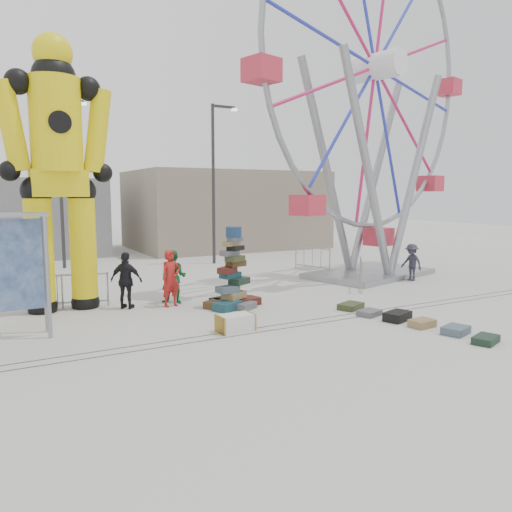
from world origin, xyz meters
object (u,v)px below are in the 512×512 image
lamp_post_right (215,175)px  pedestrian_grey (412,262)px  suitcase_tower (233,285)px  barricade_wheel_back (312,259)px  steamer_trunk (235,323)px  pedestrian_green (174,277)px  barricade_dummy_b (27,295)px  barricade_dummy_c (74,291)px  crash_test_dummy (58,164)px  pedestrian_black (126,280)px  ferris_wheel (374,95)px  pedestrian_red (171,278)px  barricade_wheel_front (361,274)px  lamp_post_left (62,174)px

lamp_post_right → pedestrian_grey: size_ratio=5.25×
suitcase_tower → barricade_wheel_back: suitcase_tower is taller
steamer_trunk → pedestrian_green: (-0.25, 3.96, 0.65)m
barricade_dummy_b → barricade_dummy_c: 1.36m
barricade_dummy_b → barricade_wheel_back: same height
suitcase_tower → crash_test_dummy: size_ratio=0.30×
steamer_trunk → pedestrian_grey: (9.76, 3.33, 0.54)m
barricade_dummy_c → pedestrian_black: (1.41, -0.88, 0.33)m
steamer_trunk → barricade_wheel_back: 10.93m
pedestrian_green → barricade_wheel_back: bearing=62.1°
barricade_dummy_c → pedestrian_grey: (12.97, -1.51, 0.21)m
suitcase_tower → barricade_dummy_b: suitcase_tower is taller
barricade_wheel_back → pedestrian_green: (-8.09, -3.66, 0.32)m
pedestrian_green → pedestrian_black: 1.54m
suitcase_tower → ferris_wheel: bearing=-3.0°
suitcase_tower → pedestrian_green: suitcase_tower is taller
pedestrian_grey → steamer_trunk: bearing=-75.4°
pedestrian_black → pedestrian_grey: 11.57m
lamp_post_right → barricade_dummy_c: 11.49m
steamer_trunk → pedestrian_black: bearing=111.9°
barricade_wheel_back → pedestrian_red: (-8.32, -4.05, 0.35)m
ferris_wheel → barricade_wheel_front: bearing=-152.0°
suitcase_tower → pedestrian_red: (-1.69, 0.97, 0.19)m
lamp_post_right → steamer_trunk: size_ratio=8.49×
barricade_dummy_b → pedestrian_green: 4.42m
suitcase_tower → barricade_wheel_back: bearing=16.6°
lamp_post_left → ferris_wheel: bearing=-38.5°
barricade_dummy_c → barricade_dummy_b: bearing=-167.6°
crash_test_dummy → pedestrian_red: (3.04, -1.15, -3.54)m
steamer_trunk → crash_test_dummy: bearing=124.4°
crash_test_dummy → steamer_trunk: 7.24m
ferris_wheel → barricade_dummy_b: (-13.63, -0.22, -7.10)m
crash_test_dummy → barricade_wheel_front: 11.17m
barricade_dummy_b → pedestrian_green: (4.31, -0.90, 0.32)m
pedestrian_black → steamer_trunk: bearing=154.8°
lamp_post_right → ferris_wheel: ferris_wheel is taller
barricade_wheel_front → pedestrian_red: (-7.30, 0.55, 0.35)m
lamp_post_right → barricade_wheel_back: lamp_post_right is taller
crash_test_dummy → pedestrian_green: (3.28, -0.75, -3.57)m
crash_test_dummy → barricade_wheel_front: size_ratio=4.22×
pedestrian_green → steamer_trunk: bearing=-48.6°
pedestrian_red → pedestrian_black: size_ratio=1.02×
crash_test_dummy → ferris_wheel: ferris_wheel is taller
lamp_post_right → pedestrian_black: size_ratio=4.52×
pedestrian_green → pedestrian_grey: bearing=34.2°
pedestrian_green → barricade_dummy_c: bearing=-158.7°
lamp_post_left → barricade_dummy_c: size_ratio=4.00×
crash_test_dummy → pedestrian_grey: size_ratio=5.54×
barricade_dummy_b → pedestrian_grey: pedestrian_grey is taller
barricade_wheel_back → pedestrian_red: pedestrian_red is taller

